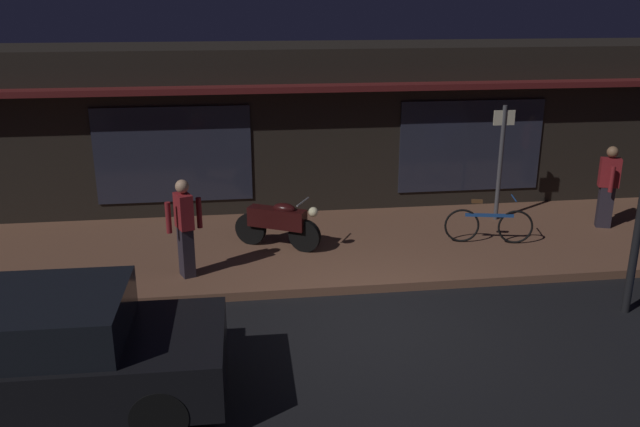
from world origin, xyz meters
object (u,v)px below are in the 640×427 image
object	(u,v)px
person_bystander	(608,185)
bicycle_parked	(488,225)
person_photographer	(185,226)
sign_post	(501,156)
motorcycle	(279,222)
parked_car_near	(41,353)

from	to	relation	value
person_bystander	bicycle_parked	bearing A→B (deg)	-167.94
person_bystander	person_photographer	bearing A→B (deg)	-170.45
sign_post	bicycle_parked	bearing A→B (deg)	-117.87
person_photographer	person_bystander	xyz separation A→B (m)	(8.25, 1.39, 0.00)
bicycle_parked	person_photographer	world-z (taller)	person_photographer
motorcycle	person_photographer	distance (m)	1.99
person_photographer	parked_car_near	world-z (taller)	person_photographer
motorcycle	parked_car_near	size ratio (longest dim) A/B	0.38
motorcycle	sign_post	xyz separation A→B (m)	(4.65, 1.05, 0.86)
parked_car_near	sign_post	bearing A→B (deg)	35.34
bicycle_parked	parked_car_near	xyz separation A→B (m)	(-7.03, -4.15, 0.20)
bicycle_parked	sign_post	xyz separation A→B (m)	(0.70, 1.32, 1.00)
motorcycle	parked_car_near	world-z (taller)	parked_car_near
person_bystander	sign_post	xyz separation A→B (m)	(-1.98, 0.75, 0.48)
motorcycle	bicycle_parked	distance (m)	3.96
motorcycle	bicycle_parked	world-z (taller)	motorcycle
motorcycle	parked_car_near	bearing A→B (deg)	-124.76
motorcycle	person_bystander	world-z (taller)	person_bystander
person_photographer	person_bystander	size ratio (longest dim) A/B	1.00
motorcycle	sign_post	size ratio (longest dim) A/B	0.65
bicycle_parked	person_photographer	distance (m)	5.66
sign_post	parked_car_near	bearing A→B (deg)	-144.66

